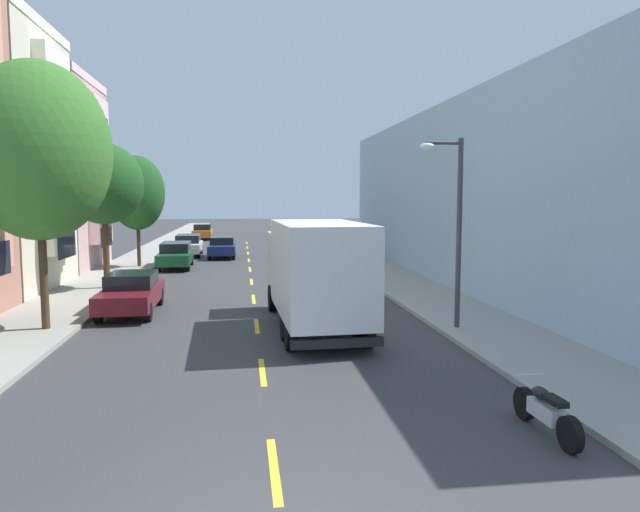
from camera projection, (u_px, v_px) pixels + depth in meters
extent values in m
plane|color=#38383A|center=(249.00, 264.00, 36.39)|extent=(160.00, 160.00, 0.00)
cube|color=#99968E|center=(126.00, 268.00, 33.46)|extent=(3.20, 120.00, 0.14)
cube|color=#99968E|center=(367.00, 264.00, 35.36)|extent=(3.20, 120.00, 0.14)
cube|color=yellow|center=(274.00, 469.00, 8.78)|extent=(0.14, 2.20, 0.01)
cube|color=yellow|center=(262.00, 372.00, 13.71)|extent=(0.14, 2.20, 0.01)
cube|color=yellow|center=(257.00, 326.00, 18.64)|extent=(0.14, 2.20, 0.01)
cube|color=yellow|center=(254.00, 299.00, 23.57)|extent=(0.14, 2.20, 0.01)
cube|color=yellow|center=(251.00, 282.00, 28.50)|extent=(0.14, 2.20, 0.01)
cube|color=yellow|center=(250.00, 269.00, 33.43)|extent=(0.14, 2.20, 0.01)
cube|color=yellow|center=(249.00, 260.00, 38.36)|extent=(0.14, 2.20, 0.01)
cube|color=yellow|center=(248.00, 253.00, 43.29)|extent=(0.14, 2.20, 0.01)
cube|color=yellow|center=(247.00, 247.00, 48.22)|extent=(0.14, 2.20, 0.01)
cube|color=yellow|center=(247.00, 243.00, 53.15)|extent=(0.14, 2.20, 0.01)
cube|color=white|center=(37.00, 24.00, 24.58)|extent=(0.60, 7.46, 0.44)
cube|color=white|center=(56.00, 153.00, 25.19)|extent=(0.55, 3.36, 8.76)
cube|color=#1E232D|center=(67.00, 245.00, 25.63)|extent=(0.04, 2.55, 1.10)
cube|color=#1E232D|center=(64.00, 168.00, 25.29)|extent=(0.04, 2.55, 1.10)
cube|color=#1E232D|center=(60.00, 90.00, 24.96)|extent=(0.04, 2.55, 1.10)
cube|color=#FECACA|center=(86.00, 80.00, 32.22)|extent=(0.60, 7.46, 0.44)
cube|color=#FECACA|center=(99.00, 171.00, 32.79)|extent=(0.55, 3.36, 8.14)
cube|color=#1E232D|center=(107.00, 237.00, 33.20)|extent=(0.04, 2.55, 1.10)
cube|color=#1E232D|center=(105.00, 182.00, 32.89)|extent=(0.04, 2.55, 1.10)
cube|color=#1E232D|center=(103.00, 126.00, 32.58)|extent=(0.04, 2.55, 1.10)
cube|color=#9EB7CC|center=(536.00, 195.00, 27.94)|extent=(10.00, 36.00, 8.46)
cylinder|color=#47331E|center=(44.00, 274.00, 17.49)|extent=(0.24, 0.24, 3.36)
ellipsoid|color=#387028|center=(38.00, 151.00, 17.13)|extent=(4.23, 4.23, 5.30)
cylinder|color=#47331E|center=(106.00, 251.00, 25.57)|extent=(0.28, 0.28, 3.26)
ellipsoid|color=#1E4C1E|center=(104.00, 184.00, 25.28)|extent=(3.42, 3.42, 3.55)
cylinder|color=#47331E|center=(139.00, 243.00, 33.67)|extent=(0.21, 0.21, 2.66)
ellipsoid|color=#1E4C1E|center=(137.00, 193.00, 33.38)|extent=(3.13, 3.13, 4.28)
cylinder|color=#38383D|center=(459.00, 234.00, 17.57)|extent=(0.16, 0.16, 5.74)
cylinder|color=#38383D|center=(443.00, 143.00, 17.22)|extent=(1.10, 0.10, 0.10)
ellipsoid|color=silver|center=(427.00, 146.00, 17.17)|extent=(0.44, 0.28, 0.20)
cube|color=white|center=(319.00, 268.00, 17.19)|extent=(2.59, 5.66, 2.73)
cube|color=white|center=(301.00, 263.00, 21.08)|extent=(2.37, 1.98, 2.20)
cube|color=black|center=(298.00, 247.00, 21.91)|extent=(2.02, 0.15, 0.97)
cube|color=black|center=(337.00, 343.00, 14.69)|extent=(2.40, 0.24, 0.24)
cylinder|color=black|center=(330.00, 296.00, 21.43)|extent=(0.31, 0.97, 0.96)
cylinder|color=black|center=(273.00, 298.00, 21.08)|extent=(0.31, 0.97, 0.96)
cylinder|color=black|center=(367.00, 330.00, 15.96)|extent=(0.31, 0.97, 0.96)
cylinder|color=black|center=(291.00, 333.00, 15.61)|extent=(0.31, 0.97, 0.96)
cylinder|color=black|center=(358.00, 322.00, 17.04)|extent=(0.31, 0.97, 0.96)
cylinder|color=black|center=(286.00, 324.00, 16.68)|extent=(0.31, 0.97, 0.96)
cube|color=#333338|center=(306.00, 244.00, 43.40)|extent=(1.85, 4.05, 0.62)
cube|color=black|center=(307.00, 237.00, 42.87)|extent=(1.58, 1.72, 0.55)
cylinder|color=black|center=(314.00, 247.00, 44.89)|extent=(0.24, 0.67, 0.66)
cylinder|color=black|center=(294.00, 247.00, 44.64)|extent=(0.24, 0.67, 0.66)
cylinder|color=black|center=(319.00, 250.00, 42.22)|extent=(0.24, 0.67, 0.66)
cylinder|color=black|center=(298.00, 250.00, 41.97)|extent=(0.24, 0.67, 0.66)
cube|color=maroon|center=(131.00, 296.00, 20.62)|extent=(1.84, 4.52, 0.60)
cube|color=black|center=(132.00, 280.00, 20.79)|extent=(1.60, 2.17, 0.50)
cylinder|color=black|center=(98.00, 313.00, 19.03)|extent=(0.23, 0.66, 0.66)
cylinder|color=black|center=(148.00, 312.00, 19.26)|extent=(0.23, 0.66, 0.66)
cylinder|color=black|center=(117.00, 297.00, 22.05)|extent=(0.23, 0.66, 0.66)
cylinder|color=black|center=(160.00, 296.00, 22.27)|extent=(0.23, 0.66, 0.66)
cube|color=#194C28|center=(176.00, 257.00, 33.90)|extent=(1.91, 4.73, 0.62)
cube|color=black|center=(176.00, 247.00, 34.21)|extent=(1.66, 2.85, 0.55)
cylinder|color=black|center=(158.00, 266.00, 32.24)|extent=(0.23, 0.66, 0.66)
cylinder|color=black|center=(188.00, 266.00, 32.48)|extent=(0.23, 0.66, 0.66)
cylinder|color=black|center=(165.00, 260.00, 35.38)|extent=(0.23, 0.66, 0.66)
cylinder|color=black|center=(191.00, 260.00, 35.63)|extent=(0.23, 0.66, 0.66)
cube|color=silver|center=(188.00, 247.00, 41.09)|extent=(1.89, 4.73, 0.62)
cube|color=black|center=(188.00, 238.00, 41.40)|extent=(1.64, 2.84, 0.55)
cylinder|color=black|center=(175.00, 254.00, 39.43)|extent=(0.23, 0.66, 0.66)
cylinder|color=black|center=(198.00, 253.00, 39.67)|extent=(0.23, 0.66, 0.66)
cylinder|color=black|center=(179.00, 250.00, 42.58)|extent=(0.23, 0.66, 0.66)
cylinder|color=black|center=(201.00, 249.00, 42.81)|extent=(0.23, 0.66, 0.66)
cube|color=#AD1E1E|center=(320.00, 251.00, 36.75)|extent=(1.98, 4.81, 0.90)
cube|color=black|center=(320.00, 238.00, 36.67)|extent=(1.74, 2.80, 0.70)
cylinder|color=black|center=(329.00, 255.00, 38.53)|extent=(0.22, 0.66, 0.66)
cylinder|color=black|center=(304.00, 255.00, 38.28)|extent=(0.22, 0.66, 0.66)
cylinder|color=black|center=(338.00, 260.00, 35.31)|extent=(0.22, 0.66, 0.66)
cylinder|color=black|center=(310.00, 261.00, 35.07)|extent=(0.22, 0.66, 0.66)
cube|color=tan|center=(296.00, 236.00, 51.53)|extent=(2.04, 5.32, 0.80)
cube|color=black|center=(295.00, 228.00, 52.60)|extent=(1.77, 1.60, 0.60)
cylinder|color=black|center=(304.00, 239.00, 53.47)|extent=(0.23, 0.66, 0.66)
cylinder|color=black|center=(285.00, 239.00, 53.21)|extent=(0.23, 0.66, 0.66)
cylinder|color=black|center=(309.00, 242.00, 49.92)|extent=(0.23, 0.66, 0.66)
cylinder|color=black|center=(288.00, 242.00, 49.66)|extent=(0.23, 0.66, 0.66)
cube|color=#195B60|center=(290.00, 232.00, 57.82)|extent=(2.05, 5.32, 0.80)
cube|color=black|center=(289.00, 224.00, 58.90)|extent=(1.78, 1.61, 0.60)
cylinder|color=black|center=(298.00, 235.00, 59.75)|extent=(0.23, 0.66, 0.66)
cylinder|color=black|center=(280.00, 235.00, 59.52)|extent=(0.23, 0.66, 0.66)
cylinder|color=black|center=(301.00, 237.00, 56.19)|extent=(0.23, 0.66, 0.66)
cylinder|color=black|center=(282.00, 237.00, 55.97)|extent=(0.23, 0.66, 0.66)
cube|color=orange|center=(203.00, 233.00, 57.68)|extent=(1.86, 4.71, 0.62)
cube|color=black|center=(203.00, 227.00, 57.99)|extent=(1.62, 2.83, 0.55)
cylinder|color=black|center=(193.00, 237.00, 56.02)|extent=(0.22, 0.66, 0.66)
cylinder|color=black|center=(210.00, 237.00, 56.25)|extent=(0.22, 0.66, 0.66)
cylinder|color=black|center=(196.00, 235.00, 59.17)|extent=(0.22, 0.66, 0.66)
cylinder|color=black|center=(211.00, 235.00, 59.40)|extent=(0.22, 0.66, 0.66)
cube|color=navy|center=(222.00, 249.00, 39.93)|extent=(1.80, 4.50, 0.60)
cube|color=black|center=(222.00, 240.00, 40.10)|extent=(1.58, 2.16, 0.50)
cylinder|color=black|center=(209.00, 255.00, 38.35)|extent=(0.22, 0.66, 0.66)
cylinder|color=black|center=(233.00, 255.00, 38.56)|extent=(0.22, 0.66, 0.66)
cylinder|color=black|center=(212.00, 251.00, 41.37)|extent=(0.22, 0.66, 0.66)
cylinder|color=black|center=(234.00, 251.00, 41.58)|extent=(0.22, 0.66, 0.66)
cylinder|color=black|center=(524.00, 403.00, 10.76)|extent=(0.16, 0.60, 0.60)
cylinder|color=black|center=(570.00, 435.00, 9.33)|extent=(0.16, 0.60, 0.60)
cube|color=silver|center=(546.00, 411.00, 10.03)|extent=(0.30, 0.82, 0.28)
ellipsoid|color=black|center=(541.00, 393.00, 10.18)|extent=(0.24, 0.48, 0.22)
cube|color=black|center=(555.00, 401.00, 9.75)|extent=(0.23, 0.53, 0.10)
cylinder|color=silver|center=(529.00, 375.00, 10.58)|extent=(0.62, 0.05, 0.03)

